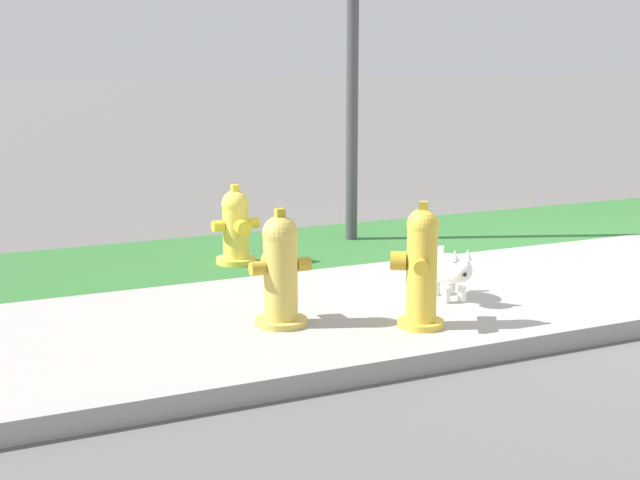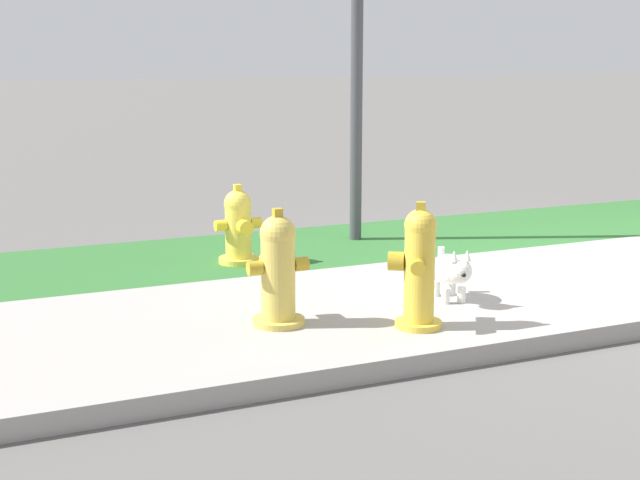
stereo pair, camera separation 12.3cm
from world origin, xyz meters
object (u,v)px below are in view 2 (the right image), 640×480
Objects in this scene: fire_hydrant_near_corner at (278,270)px; fire_hydrant_mid_block at (419,268)px; fire_hydrant_far_end at (238,226)px; small_white_dog at (452,271)px.

fire_hydrant_mid_block is at bearing -25.95° from fire_hydrant_near_corner.
fire_hydrant_far_end is at bearing 45.18° from fire_hydrant_mid_block.
fire_hydrant_mid_block is (0.78, -0.41, 0.03)m from fire_hydrant_near_corner.
fire_hydrant_far_end is at bearing 81.20° from fire_hydrant_near_corner.
fire_hydrant_far_end is (-0.46, 2.17, -0.08)m from fire_hydrant_mid_block.
small_white_dog is (0.52, 0.43, -0.17)m from fire_hydrant_mid_block.
small_white_dog is at bearing 2.66° from fire_hydrant_near_corner.
fire_hydrant_mid_block is 1.63× the size of small_white_dog.
fire_hydrant_mid_block is at bearing 100.60° from fire_hydrant_far_end.
fire_hydrant_near_corner is 0.89m from fire_hydrant_mid_block.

